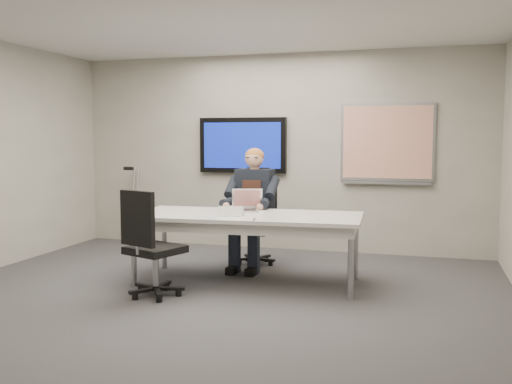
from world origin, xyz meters
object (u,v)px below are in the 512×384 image
(office_chair_far, at_px, (257,240))
(seated_person, at_px, (251,220))
(office_chair_near, at_px, (152,264))
(laptop, at_px, (245,205))
(conference_table, at_px, (247,222))

(office_chair_far, xyz_separation_m, seated_person, (-0.01, -0.26, 0.29))
(office_chair_near, relative_size, laptop, 2.56)
(office_chair_near, bearing_deg, seated_person, -90.37)
(office_chair_far, relative_size, seated_person, 0.67)
(seated_person, height_order, laptop, seated_person)
(conference_table, xyz_separation_m, seated_person, (-0.17, 0.69, -0.08))
(conference_table, height_order, office_chair_far, office_chair_far)
(conference_table, height_order, seated_person, seated_person)
(seated_person, distance_m, laptop, 0.48)
(conference_table, bearing_deg, office_chair_far, 96.55)
(seated_person, bearing_deg, conference_table, -73.11)
(office_chair_near, height_order, seated_person, seated_person)
(conference_table, xyz_separation_m, office_chair_far, (-0.17, 0.95, -0.37))
(office_chair_far, xyz_separation_m, laptop, (0.05, -0.68, 0.52))
(seated_person, bearing_deg, office_chair_far, 91.19)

